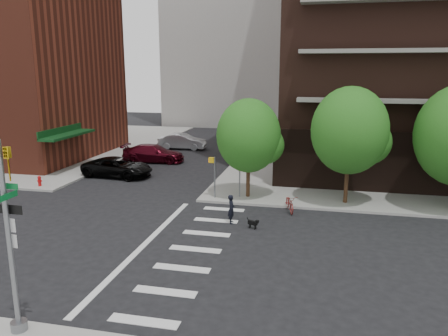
{
  "coord_description": "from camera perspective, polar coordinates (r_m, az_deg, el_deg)",
  "views": [
    {
      "loc": [
        8.36,
        -17.93,
        8.08
      ],
      "look_at": [
        3.0,
        6.0,
        2.5
      ],
      "focal_mm": 35.0,
      "sensor_mm": 36.0,
      "label": 1
    }
  ],
  "objects": [
    {
      "name": "pedestrian_signal",
      "position": [
        27.26,
        -0.52,
        -0.38
      ],
      "size": [
        2.18,
        0.67,
        2.6
      ],
      "color": "slate",
      "rests_on": "sidewalk_ne"
    },
    {
      "name": "traffic_signal",
      "position": [
        14.69,
        -25.98,
        -10.03
      ],
      "size": [
        0.9,
        0.75,
        6.0
      ],
      "color": "slate",
      "rests_on": "sidewalk_s"
    },
    {
      "name": "ground",
      "position": [
        21.37,
        -11.61,
        -9.68
      ],
      "size": [
        120.0,
        120.0,
        0.0
      ],
      "primitive_type": "plane",
      "color": "black",
      "rests_on": "ground"
    },
    {
      "name": "sidewalk_nw",
      "position": [
        53.48,
        -25.52,
        2.95
      ],
      "size": [
        31.0,
        33.0,
        0.15
      ],
      "primitive_type": "cube",
      "color": "gray",
      "rests_on": "ground"
    },
    {
      "name": "parked_car_maroon",
      "position": [
        39.09,
        -9.21,
        1.9
      ],
      "size": [
        2.7,
        5.62,
        1.58
      ],
      "primitive_type": "imported",
      "rotation": [
        0.0,
        0.0,
        1.66
      ],
      "color": "#460814",
      "rests_on": "ground"
    },
    {
      "name": "parked_car_black",
      "position": [
        34.29,
        -13.73,
        0.1
      ],
      "size": [
        2.92,
        5.57,
        1.49
      ],
      "primitive_type": "imported",
      "rotation": [
        0.0,
        0.0,
        1.49
      ],
      "color": "black",
      "rests_on": "ground"
    },
    {
      "name": "dog",
      "position": [
        22.73,
        3.83,
        -7.16
      ],
      "size": [
        0.61,
        0.37,
        0.51
      ],
      "rotation": [
        0.0,
        0.0,
        -0.41
      ],
      "color": "black",
      "rests_on": "ground"
    },
    {
      "name": "tree_b",
      "position": [
        26.71,
        16.09,
        4.71
      ],
      "size": [
        4.5,
        4.5,
        6.65
      ],
      "color": "#301E11",
      "rests_on": "sidewalk_ne"
    },
    {
      "name": "scooter",
      "position": [
        25.62,
        8.59,
        -4.54
      ],
      "size": [
        1.15,
        2.01,
        1.0
      ],
      "primitive_type": "imported",
      "rotation": [
        0.0,
        0.0,
        0.27
      ],
      "color": "maroon",
      "rests_on": "ground"
    },
    {
      "name": "tree_a",
      "position": [
        27.09,
        3.23,
        4.23
      ],
      "size": [
        4.0,
        4.0,
        5.9
      ],
      "color": "#301E11",
      "rests_on": "sidewalk_ne"
    },
    {
      "name": "dog_walker",
      "position": [
        23.35,
        0.97,
        -5.39
      ],
      "size": [
        0.62,
        0.46,
        1.57
      ],
      "primitive_type": "imported",
      "rotation": [
        0.0,
        0.0,
        1.72
      ],
      "color": "black",
      "rests_on": "ground"
    },
    {
      "name": "crosswalk",
      "position": [
        20.6,
        -5.9,
        -10.33
      ],
      "size": [
        3.85,
        13.0,
        0.01
      ],
      "color": "silver",
      "rests_on": "ground"
    },
    {
      "name": "parked_car_silver",
      "position": [
        45.1,
        -5.46,
        3.47
      ],
      "size": [
        1.99,
        4.97,
        1.61
      ],
      "primitive_type": "imported",
      "rotation": [
        0.0,
        0.0,
        1.63
      ],
      "color": "#B5BABE",
      "rests_on": "ground"
    },
    {
      "name": "fire_hydrant",
      "position": [
        32.77,
        -22.96,
        -1.5
      ],
      "size": [
        0.24,
        0.24,
        0.73
      ],
      "color": "#A50C0C",
      "rests_on": "sidewalk_nw"
    }
  ]
}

